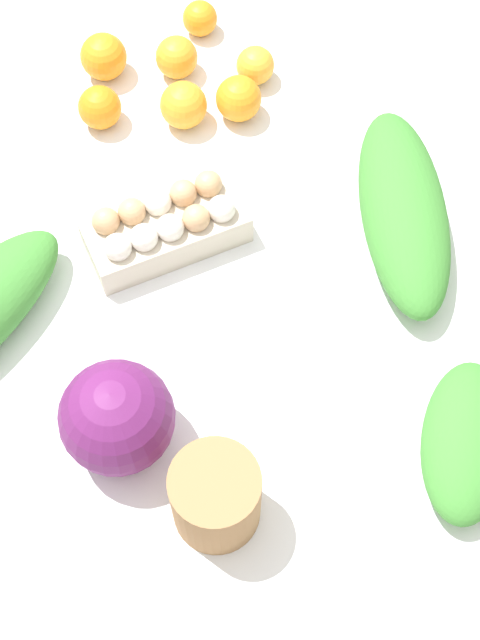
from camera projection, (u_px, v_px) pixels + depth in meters
The scene contains 14 objects.
ground_plane at pixel (240, 480), 2.05m from camera, with size 8.00×8.00×0.00m, color #B2A899.
dining_table at pixel (240, 353), 1.46m from camera, with size 1.24×1.05×0.76m.
cabbage_purple at pixel (117, 418), 1.22m from camera, with size 0.16×0.16×0.16m, color #601E5B.
egg_carton at pixel (165, 225), 1.41m from camera, with size 0.22×0.28×0.09m.
paper_bag at pixel (216, 497), 1.18m from camera, with size 0.12×0.12×0.14m, color #997047.
greens_bunch_beet_tops at pixel (466, 441), 1.24m from camera, with size 0.25×0.13×0.08m, color #3D8433.
greens_bunch_dandelion at pixel (403, 211), 1.42m from camera, with size 0.40×0.14×0.10m, color #3D8433.
orange_0 at pixel (184, 105), 1.53m from camera, with size 0.08×0.08×0.08m, color orange.
orange_1 at pixel (200, 18), 1.64m from camera, with size 0.06×0.06×0.06m, color orange.
orange_2 at pixel (255, 65), 1.58m from camera, with size 0.07×0.07×0.07m, color #F9A833.
orange_3 at pixel (177, 57), 1.58m from camera, with size 0.08×0.08×0.08m, color orange.
orange_4 at pixel (104, 57), 1.58m from camera, with size 0.08×0.08×0.08m, color orange.
orange_5 at pixel (239, 99), 1.54m from camera, with size 0.08×0.08×0.08m, color orange.
orange_6 at pixel (100, 107), 1.53m from camera, with size 0.07×0.07×0.07m, color orange.
Camera 1 is at (-0.39, 0.50, 1.98)m, focal length 50.00 mm.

